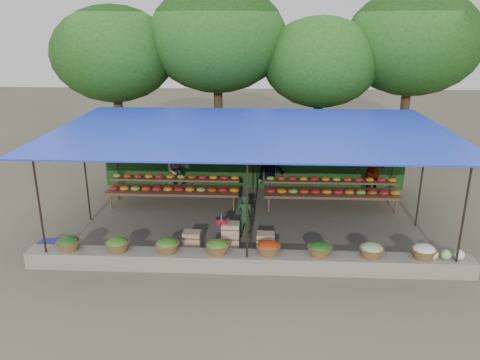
{
  "coord_description": "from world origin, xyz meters",
  "views": [
    {
      "loc": [
        0.32,
        -12.68,
        5.59
      ],
      "look_at": [
        -0.32,
        0.2,
        1.26
      ],
      "focal_mm": 35.0,
      "sensor_mm": 36.0,
      "label": 1
    }
  ],
  "objects_px": {
    "weighing_scale": "(221,220)",
    "blue_crate_back": "(54,246)",
    "blue_crate_front": "(50,248)",
    "crate_counter": "(229,240)",
    "vendor_seated": "(245,216)"
  },
  "relations": [
    {
      "from": "vendor_seated",
      "to": "blue_crate_back",
      "type": "relative_size",
      "value": 2.53
    },
    {
      "from": "crate_counter",
      "to": "blue_crate_front",
      "type": "distance_m",
      "value": 4.57
    },
    {
      "from": "blue_crate_front",
      "to": "blue_crate_back",
      "type": "distance_m",
      "value": 0.14
    },
    {
      "from": "weighing_scale",
      "to": "blue_crate_back",
      "type": "relative_size",
      "value": 0.61
    },
    {
      "from": "weighing_scale",
      "to": "blue_crate_back",
      "type": "xyz_separation_m",
      "value": [
        -4.32,
        -0.28,
        -0.69
      ]
    },
    {
      "from": "crate_counter",
      "to": "weighing_scale",
      "type": "distance_m",
      "value": 0.57
    },
    {
      "from": "crate_counter",
      "to": "vendor_seated",
      "type": "height_order",
      "value": "vendor_seated"
    },
    {
      "from": "weighing_scale",
      "to": "blue_crate_front",
      "type": "distance_m",
      "value": 4.42
    },
    {
      "from": "crate_counter",
      "to": "weighing_scale",
      "type": "bearing_deg",
      "value": 180.0
    },
    {
      "from": "crate_counter",
      "to": "vendor_seated",
      "type": "relative_size",
      "value": 1.89
    },
    {
      "from": "blue_crate_front",
      "to": "blue_crate_back",
      "type": "bearing_deg",
      "value": 84.16
    },
    {
      "from": "crate_counter",
      "to": "blue_crate_front",
      "type": "height_order",
      "value": "crate_counter"
    },
    {
      "from": "blue_crate_front",
      "to": "vendor_seated",
      "type": "bearing_deg",
      "value": 23.19
    },
    {
      "from": "blue_crate_front",
      "to": "blue_crate_back",
      "type": "xyz_separation_m",
      "value": [
        0.04,
        0.13,
        -0.02
      ]
    },
    {
      "from": "weighing_scale",
      "to": "blue_crate_back",
      "type": "distance_m",
      "value": 4.38
    }
  ]
}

